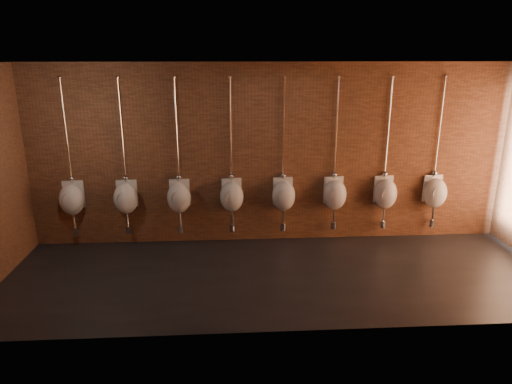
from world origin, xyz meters
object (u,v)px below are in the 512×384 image
urinal_1 (126,198)px  urinal_7 (435,192)px  urinal_0 (72,199)px  urinal_5 (335,194)px  urinal_2 (179,197)px  urinal_6 (385,193)px  urinal_4 (284,195)px  urinal_3 (232,196)px

urinal_1 → urinal_7: (5.58, 0.00, 0.00)m
urinal_0 → urinal_7: (6.51, 0.00, 0.00)m
urinal_5 → urinal_7: bearing=0.0°
urinal_2 → urinal_6: bearing=0.0°
urinal_2 → urinal_5: same height
urinal_2 → urinal_7: (4.65, 0.00, 0.00)m
urinal_1 → urinal_0: bearing=180.0°
urinal_1 → urinal_4: (2.79, 0.00, 0.00)m
urinal_3 → urinal_7: (3.72, 0.00, 0.00)m
urinal_6 → urinal_4: bearing=180.0°
urinal_3 → urinal_2: bearing=180.0°
urinal_4 → urinal_5: 0.93m
urinal_2 → urinal_0: bearing=180.0°
urinal_5 → urinal_6: 0.93m
urinal_5 → urinal_6: same height
urinal_5 → urinal_4: bearing=180.0°
urinal_0 → urinal_6: same height
urinal_0 → urinal_5: 4.65m
urinal_2 → urinal_1: bearing=180.0°
urinal_6 → urinal_0: bearing=180.0°
urinal_3 → urinal_5: 1.86m
urinal_2 → urinal_5: (2.79, 0.00, 0.00)m
urinal_5 → urinal_2: bearing=180.0°
urinal_3 → urinal_6: (2.79, 0.00, 0.00)m
urinal_3 → urinal_4: size_ratio=1.00×
urinal_0 → urinal_1: size_ratio=1.00×
urinal_4 → urinal_7: bearing=0.0°
urinal_2 → urinal_6: 3.72m
urinal_6 → urinal_7: 0.93m
urinal_1 → urinal_7: bearing=0.0°
urinal_0 → urinal_4: bearing=0.0°
urinal_0 → urinal_7: size_ratio=1.00×
urinal_4 → urinal_1: bearing=180.0°
urinal_3 → urinal_7: 3.72m
urinal_0 → urinal_3: same height
urinal_2 → urinal_7: size_ratio=1.00×
urinal_1 → urinal_6: bearing=0.0°
urinal_5 → urinal_7: (1.86, 0.00, 0.00)m
urinal_1 → urinal_2: (0.93, 0.00, 0.00)m
urinal_3 → urinal_5: bearing=0.0°
urinal_4 → urinal_6: same height
urinal_1 → urinal_7: 5.58m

